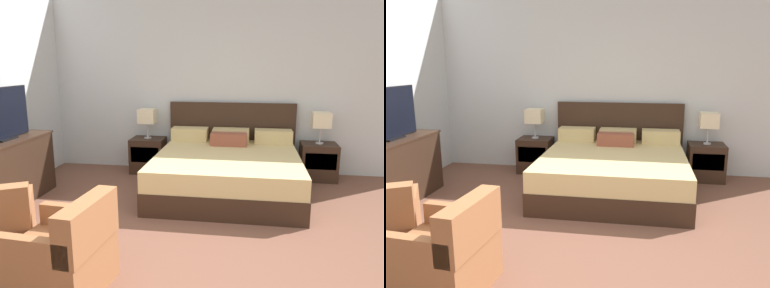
# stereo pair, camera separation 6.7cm
# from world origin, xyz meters

# --- Properties ---
(wall_back) EXTENTS (6.49, 0.06, 2.85)m
(wall_back) POSITION_xyz_m (0.00, 3.40, 1.43)
(wall_back) COLOR silver
(wall_back) RESTS_ON ground
(bed) EXTENTS (1.96, 2.05, 1.11)m
(bed) POSITION_xyz_m (0.26, 2.37, 0.30)
(bed) COLOR #332116
(bed) RESTS_ON ground
(nightstand_left) EXTENTS (0.52, 0.44, 0.55)m
(nightstand_left) POSITION_xyz_m (-1.05, 3.09, 0.27)
(nightstand_left) COLOR #332116
(nightstand_left) RESTS_ON ground
(nightstand_right) EXTENTS (0.52, 0.44, 0.55)m
(nightstand_right) POSITION_xyz_m (1.57, 3.09, 0.27)
(nightstand_right) COLOR #332116
(nightstand_right) RESTS_ON ground
(table_lamp_left) EXTENTS (0.26, 0.26, 0.47)m
(table_lamp_left) POSITION_xyz_m (-1.05, 3.09, 0.90)
(table_lamp_left) COLOR #B7B7BC
(table_lamp_left) RESTS_ON nightstand_left
(table_lamp_right) EXTENTS (0.26, 0.26, 0.47)m
(table_lamp_right) POSITION_xyz_m (1.57, 3.09, 0.90)
(table_lamp_right) COLOR #B7B7BC
(table_lamp_right) RESTS_ON nightstand_right
(dresser) EXTENTS (0.49, 1.43, 0.81)m
(dresser) POSITION_xyz_m (-2.38, 1.45, 0.42)
(dresser) COLOR #332116
(dresser) RESTS_ON ground
(tv) EXTENTS (0.18, 0.98, 0.63)m
(tv) POSITION_xyz_m (-2.37, 1.46, 1.11)
(tv) COLOR black
(tv) RESTS_ON dresser
(armchair_companion) EXTENTS (0.74, 0.73, 0.76)m
(armchair_companion) POSITION_xyz_m (-0.82, -0.16, 0.28)
(armchair_companion) COLOR #935B38
(armchair_companion) RESTS_ON ground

